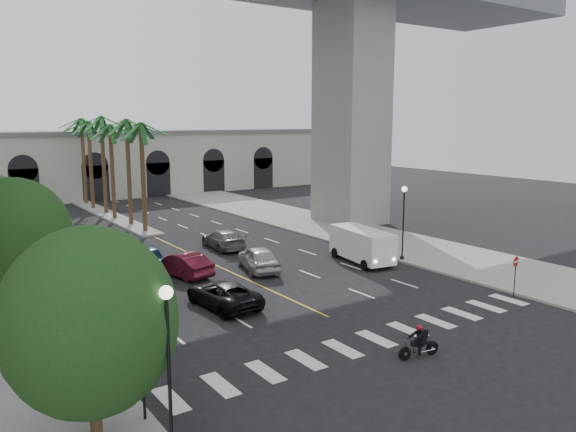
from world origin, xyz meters
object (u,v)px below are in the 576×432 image
at_px(car_a, 258,258).
at_px(car_e, 144,256).
at_px(pedestrian_b, 34,340).
at_px(traffic_signal_far, 105,316).
at_px(cargo_van, 362,244).
at_px(car_d, 223,239).
at_px(pedestrian_a, 4,346).
at_px(do_not_enter_sign, 516,268).
at_px(lamp_post_left_near, 169,358).
at_px(lamp_post_right, 403,216).
at_px(traffic_signal_near, 142,351).
at_px(lamp_post_left_far, 29,235).
at_px(car_c, 223,294).
at_px(motorcycle_rider, 420,342).
at_px(car_b, 182,264).

bearing_deg(car_a, car_e, -22.55).
bearing_deg(car_a, pedestrian_b, 40.40).
bearing_deg(car_e, traffic_signal_far, 68.91).
bearing_deg(cargo_van, car_a, 170.94).
xyz_separation_m(car_d, car_e, (-7.19, -2.32, 0.11)).
bearing_deg(car_e, cargo_van, 155.96).
bearing_deg(pedestrian_a, do_not_enter_sign, -43.75).
bearing_deg(lamp_post_left_near, cargo_van, 35.38).
height_order(lamp_post_right, do_not_enter_sign, lamp_post_right).
bearing_deg(traffic_signal_near, pedestrian_a, 113.95).
relative_size(lamp_post_left_far, car_a, 1.11).
bearing_deg(car_c, lamp_post_left_far, -54.54).
bearing_deg(car_d, lamp_post_right, 133.46).
relative_size(car_c, car_e, 1.02).
height_order(lamp_post_right, traffic_signal_near, lamp_post_right).
bearing_deg(motorcycle_rider, lamp_post_left_near, -165.55).
bearing_deg(car_e, pedestrian_a, 53.11).
relative_size(car_a, pedestrian_b, 2.85).
height_order(lamp_post_left_near, do_not_enter_sign, lamp_post_left_near).
relative_size(lamp_post_left_far, do_not_enter_sign, 2.22).
bearing_deg(car_b, traffic_signal_far, 42.31).
height_order(motorcycle_rider, pedestrian_b, pedestrian_b).
xyz_separation_m(traffic_signal_far, do_not_enter_sign, (21.80, -2.97, -0.76)).
distance_m(car_e, pedestrian_a, 15.49).
bearing_deg(car_c, car_a, -139.51).
relative_size(traffic_signal_near, car_b, 0.78).
bearing_deg(cargo_van, car_b, 170.70).
height_order(lamp_post_left_far, pedestrian_b, lamp_post_left_far).
relative_size(car_c, pedestrian_a, 3.11).
bearing_deg(cargo_van, traffic_signal_far, -149.78).
distance_m(car_b, car_c, 6.84).
relative_size(lamp_post_left_near, car_d, 1.06).
relative_size(motorcycle_rider, pedestrian_a, 1.23).
height_order(lamp_post_left_far, car_a, lamp_post_left_far).
bearing_deg(pedestrian_b, lamp_post_right, 43.35).
bearing_deg(car_e, lamp_post_left_far, 6.97).
bearing_deg(car_b, pedestrian_a, 24.37).
bearing_deg(pedestrian_a, lamp_post_left_far, 44.85).
relative_size(traffic_signal_near, traffic_signal_far, 1.00).
relative_size(lamp_post_left_near, car_b, 1.14).
bearing_deg(do_not_enter_sign, car_c, 142.51).
height_order(traffic_signal_near, car_a, traffic_signal_near).
distance_m(traffic_signal_near, car_b, 17.89).
distance_m(lamp_post_left_far, traffic_signal_far, 14.52).
height_order(traffic_signal_near, pedestrian_a, traffic_signal_near).
distance_m(car_a, car_b, 4.99).
xyz_separation_m(car_b, car_c, (-0.66, -6.81, -0.07)).
distance_m(car_d, pedestrian_a, 22.29).
xyz_separation_m(lamp_post_left_near, do_not_enter_sign, (21.90, 3.53, -1.48)).
bearing_deg(pedestrian_b, do_not_enter_sign, 21.27).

